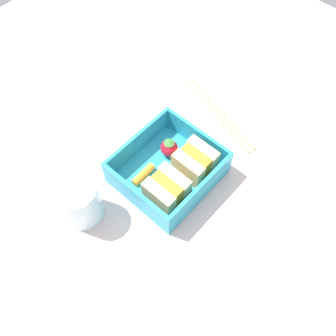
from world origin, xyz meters
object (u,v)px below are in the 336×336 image
object	(u,v)px
sandwich_left	(195,162)
chopstick_pair	(218,112)
strawberry_far_left	(169,148)
carrot_stick_far_left	(143,174)
sandwich_center_left	(167,190)
drinking_glass	(80,202)

from	to	relation	value
sandwich_left	chopstick_pair	size ratio (longest dim) A/B	0.28
strawberry_far_left	carrot_stick_far_left	distance (cm)	6.50
sandwich_center_left	drinking_glass	xyz separation A→B (cm)	(10.68, -8.38, 0.54)
sandwich_left	chopstick_pair	xyz separation A→B (cm)	(-13.17, -5.00, -3.18)
strawberry_far_left	drinking_glass	xyz separation A→B (cm)	(17.30, -2.97, 1.22)
carrot_stick_far_left	drinking_glass	size ratio (longest dim) A/B	0.56
strawberry_far_left	carrot_stick_far_left	xyz separation A→B (cm)	(6.43, -0.05, -1.01)
sandwich_center_left	strawberry_far_left	xyz separation A→B (cm)	(-6.62, -5.41, -0.68)
chopstick_pair	drinking_glass	xyz separation A→B (cm)	(30.87, -3.38, 3.72)
sandwich_left	sandwich_center_left	size ratio (longest dim) A/B	1.00
sandwich_left	strawberry_far_left	size ratio (longest dim) A/B	1.57
sandwich_left	sandwich_center_left	world-z (taller)	same
sandwich_left	carrot_stick_far_left	bearing A→B (deg)	-38.67
sandwich_center_left	carrot_stick_far_left	xyz separation A→B (cm)	(-0.19, -5.46, -1.69)
chopstick_pair	carrot_stick_far_left	bearing A→B (deg)	-1.31
sandwich_center_left	carrot_stick_far_left	distance (cm)	5.72
strawberry_far_left	chopstick_pair	bearing A→B (deg)	178.29
strawberry_far_left	drinking_glass	world-z (taller)	drinking_glass
sandwich_left	drinking_glass	world-z (taller)	drinking_glass
strawberry_far_left	drinking_glass	distance (cm)	17.59
chopstick_pair	sandwich_left	bearing A→B (deg)	20.79
sandwich_left	drinking_glass	bearing A→B (deg)	-25.34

